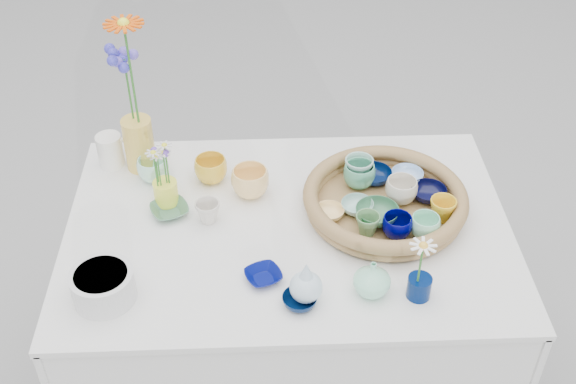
{
  "coord_description": "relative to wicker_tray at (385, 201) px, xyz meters",
  "views": [
    {
      "loc": [
        -0.06,
        -1.53,
        2.13
      ],
      "look_at": [
        0.0,
        0.02,
        0.87
      ],
      "focal_mm": 45.0,
      "sensor_mm": 36.0,
      "label": 1
    }
  ],
  "objects": [
    {
      "name": "tray_ceramic_6",
      "position": [
        -0.06,
        0.12,
        0.02
      ],
      "size": [
        0.09,
        0.09,
        0.08
      ],
      "primitive_type": "imported",
      "rotation": [
        0.0,
        0.0,
        0.01
      ],
      "color": "#94C5B7",
      "rests_on": "wicker_tray"
    },
    {
      "name": "single_daisy",
      "position": [
        0.03,
        -0.34,
        0.08
      ],
      "size": [
        0.1,
        0.1,
        0.14
      ],
      "primitive_type": null,
      "rotation": [
        0.0,
        0.0,
        -0.39
      ],
      "color": "white",
      "rests_on": "bud_vase_cobalt"
    },
    {
      "name": "loose_ceramic_2",
      "position": [
        -0.62,
        0.01,
        -0.03
      ],
      "size": [
        0.14,
        0.14,
        0.03
      ],
      "primitive_type": "imported",
      "rotation": [
        0.0,
        0.0,
        0.41
      ],
      "color": "#497A5C",
      "rests_on": "display_table"
    },
    {
      "name": "tall_vase_yellow",
      "position": [
        -0.73,
        0.25,
        0.05
      ],
      "size": [
        0.09,
        0.09,
        0.17
      ],
      "primitive_type": "cylinder",
      "rotation": [
        0.0,
        0.0,
        -0.0
      ],
      "color": "gold",
      "rests_on": "display_table"
    },
    {
      "name": "tray_ceramic_0",
      "position": [
        -0.01,
        0.12,
        -0.0
      ],
      "size": [
        0.13,
        0.13,
        0.03
      ],
      "primitive_type": "imported",
      "rotation": [
        0.0,
        0.0,
        0.26
      ],
      "color": "#03133E",
      "rests_on": "wicker_tray"
    },
    {
      "name": "hydrangea",
      "position": [
        -0.73,
        0.26,
        0.23
      ],
      "size": [
        0.1,
        0.1,
        0.28
      ],
      "primitive_type": null,
      "rotation": [
        0.0,
        0.0,
        0.31
      ],
      "color": "#3B39C7",
      "rests_on": "tall_vase_yellow"
    },
    {
      "name": "loose_ceramic_3",
      "position": [
        -0.51,
        -0.02,
        -0.01
      ],
      "size": [
        0.08,
        0.08,
        0.07
      ],
      "primitive_type": "imported",
      "rotation": [
        0.0,
        0.0,
        -0.12
      ],
      "color": "beige",
      "rests_on": "display_table"
    },
    {
      "name": "bud_vase_cobalt",
      "position": [
        0.04,
        -0.33,
        -0.01
      ],
      "size": [
        0.07,
        0.07,
        0.06
      ],
      "primitive_type": "cylinder",
      "rotation": [
        0.0,
        0.0,
        -0.16
      ],
      "color": "#001446",
      "rests_on": "display_table"
    },
    {
      "name": "tray_ceramic_2",
      "position": [
        0.15,
        -0.06,
        0.01
      ],
      "size": [
        0.09,
        0.09,
        0.07
      ],
      "primitive_type": "imported",
      "rotation": [
        0.0,
        0.0,
        -0.22
      ],
      "color": "gold",
      "rests_on": "wicker_tray"
    },
    {
      "name": "loose_ceramic_5",
      "position": [
        -0.68,
        0.18,
        -0.0
      ],
      "size": [
        0.11,
        0.11,
        0.07
      ],
      "primitive_type": "imported",
      "rotation": [
        0.0,
        0.0,
        -0.24
      ],
      "color": "#ADECD4",
      "rests_on": "display_table"
    },
    {
      "name": "loose_ceramic_4",
      "position": [
        -0.35,
        -0.26,
        -0.03
      ],
      "size": [
        0.12,
        0.12,
        0.02
      ],
      "primitive_type": "imported",
      "rotation": [
        0.0,
        0.0,
        0.42
      ],
      "color": "#040C5C",
      "rests_on": "display_table"
    },
    {
      "name": "white_pitcher",
      "position": [
        -0.82,
        0.26,
        0.01
      ],
      "size": [
        0.12,
        0.09,
        0.11
      ],
      "primitive_type": null,
      "rotation": [
        0.0,
        0.0,
        0.08
      ],
      "color": "white",
      "rests_on": "display_table"
    },
    {
      "name": "loose_ceramic_6",
      "position": [
        -0.26,
        -0.35,
        -0.02
      ],
      "size": [
        0.11,
        0.11,
        0.03
      ],
      "primitive_type": "imported",
      "rotation": [
        0.0,
        0.0,
        0.26
      ],
      "color": "#04173C",
      "rests_on": "display_table"
    },
    {
      "name": "tray_ceramic_1",
      "position": [
        0.13,
        0.03,
        -0.0
      ],
      "size": [
        0.13,
        0.13,
        0.03
      ],
      "primitive_type": "imported",
      "rotation": [
        0.0,
        0.0,
        0.24
      ],
      "color": "black",
      "rests_on": "wicker_tray"
    },
    {
      "name": "loose_ceramic_0",
      "position": [
        -0.51,
        0.17,
        0.0
      ],
      "size": [
        0.12,
        0.12,
        0.08
      ],
      "primitive_type": "imported",
      "rotation": [
        0.0,
        0.0,
        -0.22
      ],
      "color": "gold",
      "rests_on": "display_table"
    },
    {
      "name": "bud_vase_paleblue",
      "position": [
        -0.25,
        -0.33,
        0.03
      ],
      "size": [
        0.1,
        0.1,
        0.13
      ],
      "primitive_type": null,
      "rotation": [
        0.0,
        0.0,
        -0.16
      ],
      "color": "silver",
      "rests_on": "display_table"
    },
    {
      "name": "daisy_cup",
      "position": [
        -0.63,
        0.06,
        -0.0
      ],
      "size": [
        0.07,
        0.07,
        0.08
      ],
      "primitive_type": "cylinder",
      "rotation": [
        0.0,
        0.0,
        0.0
      ],
      "color": "#F5F743",
      "rests_on": "display_table"
    },
    {
      "name": "loose_ceramic_1",
      "position": [
        -0.39,
        0.1,
        0.01
      ],
      "size": [
        0.13,
        0.13,
        0.09
      ],
      "primitive_type": "imported",
      "rotation": [
        0.0,
        0.0,
        0.15
      ],
      "color": "#FFCF79",
      "rests_on": "display_table"
    },
    {
      "name": "tray_ceramic_9",
      "position": [
        0.01,
        -0.13,
        0.01
      ],
      "size": [
        0.11,
        0.11,
        0.07
      ],
      "primitive_type": "imported",
      "rotation": [
        0.0,
        0.0,
        0.32
      ],
      "color": "#00004F",
      "rests_on": "wicker_tray"
    },
    {
      "name": "tray_ceramic_8",
      "position": [
        0.09,
        0.12,
        -0.01
      ],
      "size": [
        0.13,
        0.13,
        0.03
      ],
      "primitive_type": "imported",
      "rotation": [
        0.0,
        0.0,
        -0.39
      ],
      "color": "#96BBEC",
      "rests_on": "wicker_tray"
    },
    {
      "name": "tray_ceramic_10",
      "position": [
        -0.16,
        -0.04,
        -0.01
      ],
      "size": [
        0.1,
        0.1,
        0.03
      ],
      "primitive_type": "imported",
      "rotation": [
        0.0,
        0.0,
        0.19
      ],
      "color": "#FFD787",
      "rests_on": "wicker_tray"
    },
    {
      "name": "gerbera",
      "position": [
        -0.71,
        0.24,
        0.29
      ],
      "size": [
        0.17,
        0.17,
        0.34
      ],
      "primitive_type": null,
      "rotation": [
        0.0,
        0.0,
        0.41
      ],
      "color": "#EB5108",
      "rests_on": "tall_vase_yellow"
    },
    {
      "name": "tray_ceramic_3",
      "position": [
        -0.03,
        -0.06,
        -0.0
      ],
      "size": [
        0.12,
        0.12,
        0.04
      ],
      "primitive_type": "imported",
      "rotation": [
        0.0,
        0.0,
        -0.0
      ],
      "color": "#3B764F",
      "rests_on": "wicker_tray"
    },
    {
      "name": "bud_vase_seafoam",
      "position": [
        -0.08,
        -0.32,
        0.01
      ],
      "size": [
        0.11,
        0.11,
        0.1
      ],
      "primitive_type": "imported",
      "rotation": [
        0.0,
        0.0,
        -0.19
      ],
      "color": "#96EBC2",
      "rests_on": "display_table"
    },
    {
      "name": "tray_ceramic_11",
      "position": [
        0.09,
        -0.13,
        0.01
      ],
      "size": [
        0.1,
        0.1,
        0.07
      ],
      "primitive_type": "imported",
      "rotation": [
        0.0,
        0.0,
        -0.21
      ],
      "color": "#8DE1B9",
      "rests_on": "wicker_tray"
    },
    {
      "name": "daisy_posy",
      "position": [
        -0.64,
        0.07,
        0.11
      ],
      "size": [
        0.09,
        0.09,
        0.14
      ],
      "primitive_type": null,
      "rotation": [
        0.0,
        0.0,
        0.17
      ],
      "color": "silver",
      "rests_on": "daisy_cup"
    },
    {
      "name": "tray_ceramic_4",
      "position": [
        -0.07,
        -0.11,
        0.01
      ],
      "size": [
        0.09,
        0.09,
        0.06
      ],
      "primitive_type": "imported",
      "rotation": [
        0.0,
        0.0,
        -0.35
      ],
      "color": "#598D56",
      "rests_on": "wicker_tray"
    },
    {
      "name": "fluted_bowl",
      "position": [
        -0.76,
        -0.31,
        0.0
      ],
      "size": [
        0.19,
        0.19,
        0.08
      ],
      "primitive_type": null,
      "rotation": [
        0.0,
        0.0,
        -0.21
      ],
      "color": "silver",
      "rests_on": "display_table"
    },
    {
      "name": "tray_ceramic_5",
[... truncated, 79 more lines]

